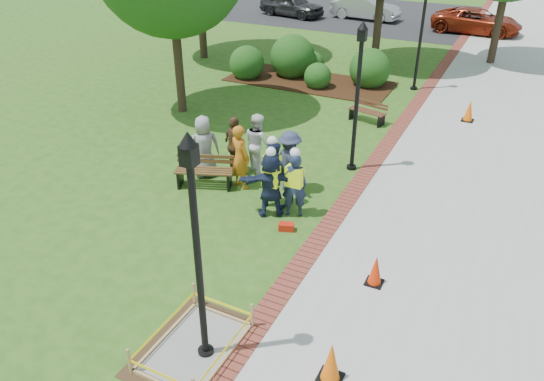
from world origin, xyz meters
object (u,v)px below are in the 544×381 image
at_px(wet_concrete_pad, 194,339).
at_px(hivis_worker_c, 272,171).
at_px(hivis_worker_b, 294,183).
at_px(cone_front, 331,363).
at_px(lamp_near, 196,238).
at_px(hivis_worker_a, 271,182).
at_px(bench_near, 205,177).

height_order(wet_concrete_pad, hivis_worker_c, hivis_worker_c).
bearing_deg(hivis_worker_b, cone_front, -59.30).
height_order(wet_concrete_pad, cone_front, cone_front).
distance_m(wet_concrete_pad, hivis_worker_c, 5.29).
xyz_separation_m(wet_concrete_pad, lamp_near, (0.24, -0.01, 2.25)).
relative_size(cone_front, lamp_near, 0.19).
bearing_deg(hivis_worker_a, hivis_worker_c, 112.95).
relative_size(hivis_worker_b, hivis_worker_c, 0.96).
distance_m(bench_near, hivis_worker_b, 2.89).
relative_size(bench_near, hivis_worker_b, 0.90).
distance_m(wet_concrete_pad, lamp_near, 2.26).
height_order(hivis_worker_a, hivis_worker_c, hivis_worker_c).
xyz_separation_m(cone_front, hivis_worker_b, (-2.67, 4.50, 0.53)).
distance_m(lamp_near, hivis_worker_a, 5.03).
relative_size(cone_front, hivis_worker_c, 0.42).
bearing_deg(hivis_worker_c, bench_near, 178.97).
bearing_deg(cone_front, hivis_worker_a, 126.88).
relative_size(wet_concrete_pad, lamp_near, 0.55).
relative_size(wet_concrete_pad, bench_near, 1.40).
relative_size(wet_concrete_pad, hivis_worker_c, 1.21).
height_order(cone_front, lamp_near, lamp_near).
bearing_deg(wet_concrete_pad, hivis_worker_a, 99.44).
distance_m(cone_front, hivis_worker_a, 5.34).
bearing_deg(wet_concrete_pad, cone_front, 9.69).
xyz_separation_m(cone_front, lamp_near, (-2.18, -0.42, 2.09)).
relative_size(wet_concrete_pad, cone_front, 2.85).
xyz_separation_m(lamp_near, hivis_worker_c, (-1.22, 5.16, -1.53)).
relative_size(wet_concrete_pad, hivis_worker_a, 1.25).
height_order(wet_concrete_pad, hivis_worker_a, hivis_worker_a).
relative_size(bench_near, hivis_worker_c, 0.87).
height_order(lamp_near, hivis_worker_c, lamp_near).
bearing_deg(cone_front, hivis_worker_b, 120.70).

